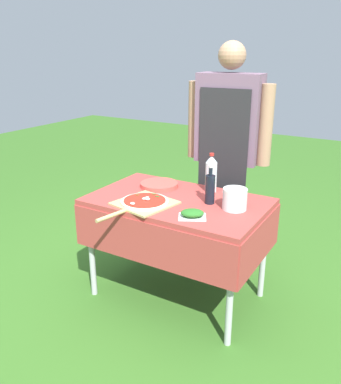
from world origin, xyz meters
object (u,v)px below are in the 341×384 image
prep_table (178,212)px  person_cook (228,141)px  plate_stack (159,185)px  oil_bottle (210,188)px  herb_container (192,214)px  water_bottle (211,174)px  pizza_on_peel (143,203)px  mixing_tub (235,199)px

prep_table → person_cook: 0.71m
person_cook → plate_stack: person_cook is taller
plate_stack → oil_bottle: bearing=-13.9°
herb_container → plate_stack: size_ratio=0.72×
prep_table → herb_container: herb_container is taller
oil_bottle → water_bottle: bearing=113.9°
prep_table → plate_stack: 0.30m
pizza_on_peel → oil_bottle: (0.35, 0.24, 0.09)m
herb_container → water_bottle: bearing=102.6°
prep_table → person_cook: (0.09, 0.60, 0.37)m
water_bottle → oil_bottle: bearing=-66.1°
plate_stack → herb_container: bearing=-38.8°
oil_bottle → mixing_tub: oil_bottle is taller
person_cook → prep_table: bearing=78.2°
oil_bottle → plate_stack: bearing=166.1°
plate_stack → water_bottle: bearing=15.4°
pizza_on_peel → plate_stack: bearing=117.7°
pizza_on_peel → water_bottle: 0.53m
mixing_tub → plate_stack: 0.64m
water_bottle → mixing_tub: size_ratio=1.81×
water_bottle → plate_stack: (-0.36, -0.10, -0.11)m
mixing_tub → plate_stack: size_ratio=0.55×
prep_table → herb_container: bearing=-44.4°
pizza_on_peel → oil_bottle: 0.43m
pizza_on_peel → mixing_tub: 0.57m
person_cook → pizza_on_peel: person_cook is taller
water_bottle → mixing_tub: (0.27, -0.22, -0.06)m
prep_table → water_bottle: 0.35m
plate_stack → mixing_tub: bearing=-11.1°
water_bottle → herb_container: bearing=-77.4°
oil_bottle → mixing_tub: (0.17, -0.01, -0.03)m
person_cook → water_bottle: 0.38m
pizza_on_peel → herb_container: (0.36, -0.03, 0.01)m
plate_stack → prep_table: bearing=-32.5°
water_bottle → herb_container: (0.11, -0.47, -0.10)m
person_cook → water_bottle: person_cook is taller
prep_table → plate_stack: bearing=147.5°
oil_bottle → plate_stack: (-0.45, 0.11, -0.09)m
water_bottle → herb_container: water_bottle is taller
mixing_tub → prep_table: bearing=-175.6°
person_cook → herb_container: person_cook is taller
person_cook → mixing_tub: 0.68m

